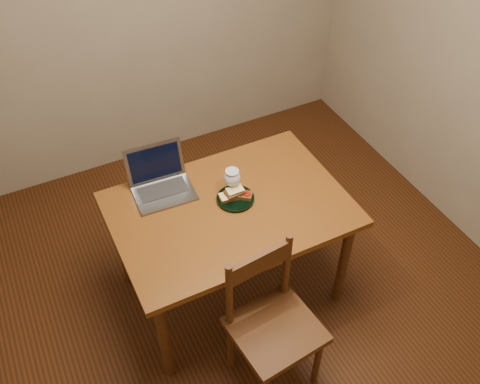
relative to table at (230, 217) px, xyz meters
name	(u,v)px	position (x,y,z in m)	size (l,w,h in m)	color
floor	(247,288)	(0.09, -0.05, -0.66)	(3.20, 3.20, 0.02)	black
table	(230,217)	(0.00, 0.00, 0.00)	(1.30, 0.90, 0.74)	#55300E
chair	(273,320)	(-0.06, -0.61, -0.16)	(0.47, 0.45, 0.46)	#3B1F0C
plate	(235,199)	(0.05, 0.04, 0.09)	(0.21, 0.21, 0.02)	black
sandwich_cheese	(229,196)	(0.02, 0.05, 0.12)	(0.11, 0.06, 0.03)	#381E0C
sandwich_tomato	(243,194)	(0.09, 0.03, 0.12)	(0.10, 0.06, 0.03)	#381E0C
sandwich_top	(235,192)	(0.05, 0.04, 0.15)	(0.11, 0.06, 0.03)	#381E0C
milk_glass	(232,183)	(0.06, 0.08, 0.18)	(0.09, 0.09, 0.18)	white
laptop	(160,179)	(-0.29, 0.32, 0.15)	(0.35, 0.32, 0.24)	slate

